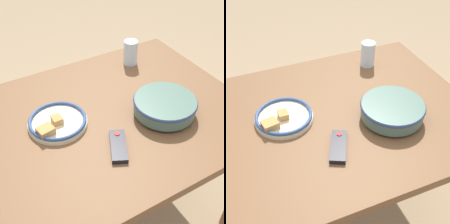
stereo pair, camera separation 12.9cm
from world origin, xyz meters
TOP-DOWN VIEW (x-y plane):
  - ground_plane at (0.00, 0.00)m, footprint 8.00×8.00m
  - dining_table at (0.00, 0.00)m, footprint 1.20×0.93m
  - noodle_bowl at (-0.21, 0.11)m, footprint 0.27×0.27m
  - food_plate at (0.21, -0.05)m, footprint 0.24×0.24m
  - tv_remote at (0.06, 0.19)m, footprint 0.12×0.17m
  - drinking_glass at (-0.31, -0.30)m, footprint 0.07×0.07m

SIDE VIEW (x-z plane):
  - ground_plane at x=0.00m, z-range 0.00..0.00m
  - dining_table at x=0.00m, z-range 0.29..1.05m
  - tv_remote at x=0.06m, z-range 0.76..0.78m
  - food_plate at x=0.21m, z-range 0.75..0.80m
  - noodle_bowl at x=-0.21m, z-range 0.77..0.84m
  - drinking_glass at x=-0.31m, z-range 0.76..0.89m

